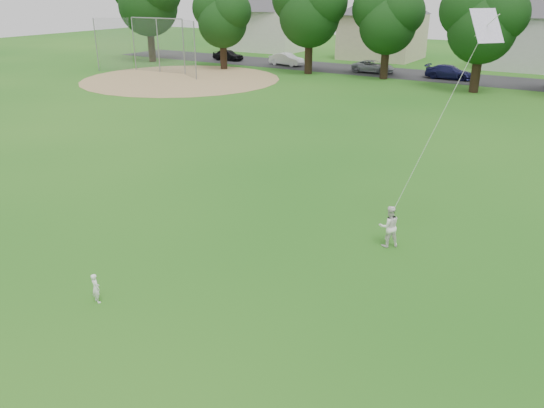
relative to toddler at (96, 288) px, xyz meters
The scene contains 9 objects.
ground 3.68m from the toddler, 25.65° to the left, with size 160.00×160.00×0.00m, color #155814.
street 43.71m from the toddler, 85.68° to the left, with size 90.00×7.00×0.01m, color #2D2D30.
dirt_infield 37.29m from the toddler, 127.51° to the left, with size 18.00×18.00×0.02m, color #9E7F51.
toddler is the anchor object (origin of this frame).
older_boy 9.08m from the toddler, 53.39° to the left, with size 0.68×0.53×1.40m, color white.
kite 10.67m from the toddler, 50.88° to the left, with size 1.53×1.19×6.47m.
baseball_backstop 41.57m from the toddler, 131.18° to the left, with size 11.53×2.97×5.06m.
tree_row 38.39m from the toddler, 82.83° to the left, with size 82.22×9.12×10.52m.
parked_cars 42.58m from the toddler, 89.81° to the left, with size 56.15×2.46×1.28m.
Camera 1 is at (7.10, -9.42, 7.82)m, focal length 35.00 mm.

